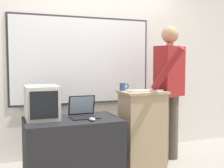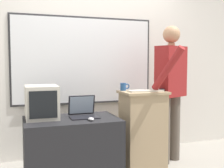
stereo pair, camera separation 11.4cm
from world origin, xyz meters
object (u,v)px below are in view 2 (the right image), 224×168
(lectern_podium, at_px, (143,129))
(laptop, at_px, (83,110))
(side_desk, at_px, (72,149))
(wireless_keyboard, at_px, (146,91))
(coffee_mug, at_px, (124,87))
(person_presenter, at_px, (171,84))
(crt_monitor, at_px, (42,102))
(computer_mouse_by_laptop, at_px, (91,119))
(computer_mouse_by_keyboard, at_px, (162,90))

(lectern_podium, relative_size, laptop, 3.05)
(side_desk, distance_m, wireless_keyboard, 1.09)
(side_desk, distance_m, coffee_mug, 0.98)
(side_desk, height_order, person_presenter, person_presenter)
(side_desk, height_order, crt_monitor, crt_monitor)
(wireless_keyboard, bearing_deg, crt_monitor, 176.19)
(side_desk, relative_size, crt_monitor, 2.46)
(lectern_podium, distance_m, person_presenter, 0.70)
(coffee_mug, bearing_deg, computer_mouse_by_laptop, -142.22)
(laptop, distance_m, computer_mouse_by_keyboard, 1.00)
(laptop, xyz_separation_m, computer_mouse_by_keyboard, (0.97, -0.06, 0.21))
(person_presenter, relative_size, wireless_keyboard, 4.18)
(wireless_keyboard, bearing_deg, laptop, 177.08)
(lectern_podium, xyz_separation_m, wireless_keyboard, (0.01, -0.05, 0.48))
(laptop, distance_m, wireless_keyboard, 0.79)
(side_desk, distance_m, person_presenter, 1.49)
(wireless_keyboard, xyz_separation_m, coffee_mug, (-0.21, 0.20, 0.04))
(person_presenter, bearing_deg, side_desk, 161.66)
(wireless_keyboard, height_order, computer_mouse_by_laptop, wireless_keyboard)
(person_presenter, height_order, computer_mouse_by_keyboard, person_presenter)
(computer_mouse_by_keyboard, bearing_deg, lectern_podium, 161.52)
(side_desk, relative_size, wireless_keyboard, 2.42)
(laptop, relative_size, wireless_keyboard, 0.74)
(computer_mouse_by_keyboard, bearing_deg, crt_monitor, 175.95)
(side_desk, height_order, computer_mouse_by_keyboard, computer_mouse_by_keyboard)
(coffee_mug, bearing_deg, lectern_podium, -36.95)
(person_presenter, xyz_separation_m, computer_mouse_by_keyboard, (-0.20, -0.13, -0.06))
(side_desk, bearing_deg, crt_monitor, 161.35)
(computer_mouse_by_keyboard, bearing_deg, side_desk, -179.84)
(lectern_podium, xyz_separation_m, computer_mouse_by_keyboard, (0.22, -0.07, 0.49))
(wireless_keyboard, bearing_deg, coffee_mug, 135.73)
(crt_monitor, bearing_deg, computer_mouse_by_laptop, -31.00)
(laptop, height_order, computer_mouse_by_keyboard, computer_mouse_by_keyboard)
(lectern_podium, bearing_deg, wireless_keyboard, -79.60)
(laptop, distance_m, coffee_mug, 0.63)
(lectern_podium, height_order, laptop, lectern_podium)
(lectern_podium, bearing_deg, crt_monitor, 178.68)
(wireless_keyboard, distance_m, crt_monitor, 1.22)
(computer_mouse_by_laptop, distance_m, crt_monitor, 0.58)
(lectern_podium, bearing_deg, computer_mouse_by_keyboard, -18.48)
(lectern_podium, xyz_separation_m, crt_monitor, (-1.20, 0.03, 0.39))
(wireless_keyboard, relative_size, computer_mouse_by_laptop, 4.21)
(laptop, relative_size, coffee_mug, 2.55)
(lectern_podium, xyz_separation_m, side_desk, (-0.90, -0.08, -0.13))
(person_presenter, bearing_deg, crt_monitor, 156.92)
(lectern_podium, relative_size, side_desk, 0.93)
(crt_monitor, relative_size, coffee_mug, 3.42)
(person_presenter, height_order, coffee_mug, person_presenter)
(computer_mouse_by_keyboard, distance_m, coffee_mug, 0.47)
(computer_mouse_by_laptop, height_order, computer_mouse_by_keyboard, computer_mouse_by_keyboard)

